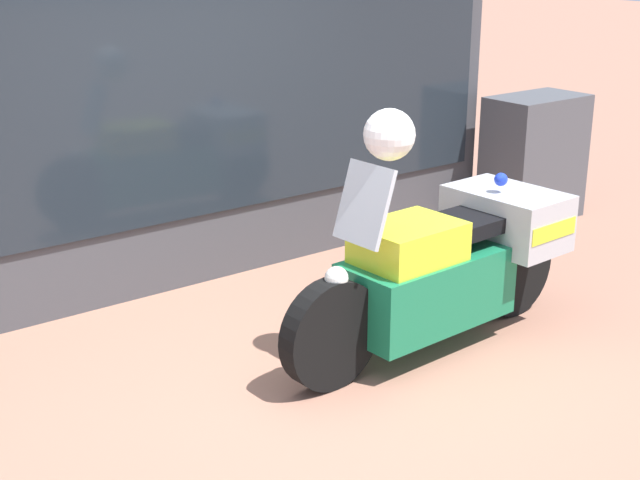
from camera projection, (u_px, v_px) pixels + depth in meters
ground_plane at (317, 379)px, 5.39m from camera, size 60.00×60.00×0.00m
shop_building at (100, 65)px, 6.13m from camera, size 6.43×0.55×3.38m
window_display at (191, 217)px, 6.94m from camera, size 5.23×0.30×1.96m
paramedic_motorcycle at (448, 263)px, 5.74m from camera, size 2.36×0.81×1.31m
utility_cabinet at (534, 158)px, 8.29m from camera, size 0.93×0.55×1.16m
white_helmet at (389, 135)px, 5.10m from camera, size 0.30×0.30×0.30m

